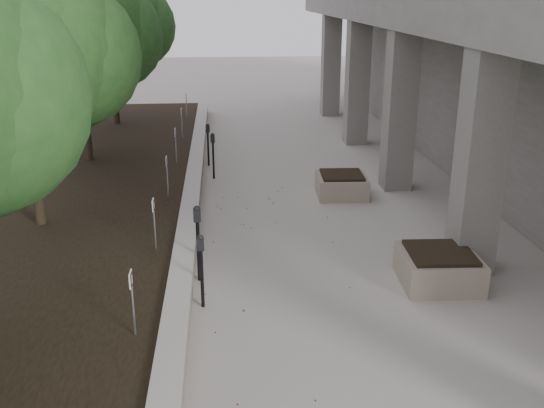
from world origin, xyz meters
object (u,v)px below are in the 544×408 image
parking_meter_5 (208,145)px  planter_front (439,267)px  parking_meter_4 (213,156)px  parking_meter_2 (202,271)px  crabapple_tree_3 (24,89)px  crabapple_tree_4 (80,61)px  parking_meter_3 (198,244)px  crabapple_tree_5 (111,45)px  planter_back (342,184)px

parking_meter_5 → planter_front: size_ratio=0.96×
parking_meter_4 → parking_meter_2: bearing=-85.0°
crabapple_tree_3 → parking_meter_2: (3.33, -3.04, -2.49)m
crabapple_tree_3 → parking_meter_5: (3.31, 5.53, -2.49)m
crabapple_tree_4 → parking_meter_5: (3.31, 0.53, -2.49)m
crabapple_tree_4 → parking_meter_3: 8.14m
parking_meter_3 → crabapple_tree_4: bearing=103.3°
crabapple_tree_3 → parking_meter_3: size_ratio=3.85×
crabapple_tree_4 → crabapple_tree_3: bearing=-90.0°
crabapple_tree_5 → parking_meter_5: crabapple_tree_5 is taller
crabapple_tree_3 → crabapple_tree_5: size_ratio=1.00×
parking_meter_2 → planter_back: 6.45m
crabapple_tree_3 → parking_meter_2: crabapple_tree_3 is taller
crabapple_tree_3 → crabapple_tree_4: (0.00, 5.00, 0.00)m
crabapple_tree_3 → planter_back: 7.66m
crabapple_tree_5 → crabapple_tree_4: bearing=-90.0°
parking_meter_4 → planter_back: size_ratio=1.05×
planter_back → parking_meter_3: bearing=-127.2°
crabapple_tree_4 → parking_meter_4: crabapple_tree_4 is taller
crabapple_tree_4 → crabapple_tree_5: (0.00, 5.00, 0.00)m
crabapple_tree_4 → parking_meter_3: crabapple_tree_4 is taller
planter_front → planter_back: (-0.77, 4.99, -0.02)m
crabapple_tree_5 → parking_meter_3: size_ratio=3.85×
parking_meter_2 → parking_meter_5: parking_meter_2 is taller
crabapple_tree_5 → planter_front: (7.45, -12.52, -2.81)m
crabapple_tree_4 → parking_meter_5: size_ratio=4.32×
parking_meter_2 → crabapple_tree_5: bearing=100.3°
crabapple_tree_5 → parking_meter_2: bearing=-75.7°
parking_meter_5 → crabapple_tree_5: bearing=109.4°
planter_front → parking_meter_5: bearing=117.2°
crabapple_tree_3 → planter_front: crabapple_tree_3 is taller
crabapple_tree_4 → planter_back: (6.68, -2.54, -2.83)m
planter_front → planter_back: planter_front is taller
crabapple_tree_3 → crabapple_tree_5: bearing=90.0°
parking_meter_2 → parking_meter_5: bearing=86.1°
crabapple_tree_4 → parking_meter_3: (3.25, -7.06, -2.41)m
parking_meter_2 → parking_meter_4: 7.24m
crabapple_tree_5 → planter_back: bearing=-48.5°
crabapple_tree_5 → parking_meter_3: bearing=-74.9°
crabapple_tree_4 → parking_meter_4: (3.47, -0.80, -2.48)m
crabapple_tree_3 → crabapple_tree_4: 5.00m
parking_meter_3 → parking_meter_5: parking_meter_3 is taller
crabapple_tree_3 → parking_meter_5: crabapple_tree_3 is taller
parking_meter_2 → parking_meter_4: parking_meter_4 is taller
crabapple_tree_5 → parking_meter_4: size_ratio=4.26×
planter_front → planter_back: 5.04m
parking_meter_3 → planter_front: parking_meter_3 is taller
crabapple_tree_5 → parking_meter_5: 6.09m
parking_meter_2 → planter_back: (3.35, 5.50, -0.35)m
crabapple_tree_5 → parking_meter_4: (3.47, -5.80, -2.48)m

